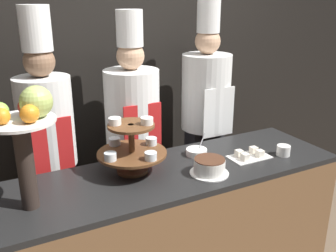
# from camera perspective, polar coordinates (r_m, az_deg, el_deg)

# --- Properties ---
(wall_back) EXTENTS (10.00, 0.06, 2.80)m
(wall_back) POSITION_cam_1_polar(r_m,az_deg,el_deg) (2.95, -7.58, 9.58)
(wall_back) COLOR black
(wall_back) RESTS_ON ground_plane
(buffet_counter) EXTENTS (2.11, 0.64, 0.89)m
(buffet_counter) POSITION_cam_1_polar(r_m,az_deg,el_deg) (2.51, 1.09, -15.81)
(buffet_counter) COLOR brown
(buffet_counter) RESTS_ON ground_plane
(tiered_stand) EXTENTS (0.41, 0.41, 0.34)m
(tiered_stand) POSITION_cam_1_polar(r_m,az_deg,el_deg) (2.21, -5.55, -3.13)
(tiered_stand) COLOR brown
(tiered_stand) RESTS_ON buffet_counter
(fruit_pedestal) EXTENTS (0.33, 0.33, 0.61)m
(fruit_pedestal) POSITION_cam_1_polar(r_m,az_deg,el_deg) (1.86, -20.80, -0.16)
(fruit_pedestal) COLOR #2D231E
(fruit_pedestal) RESTS_ON buffet_counter
(cake_round) EXTENTS (0.23, 0.23, 0.10)m
(cake_round) POSITION_cam_1_polar(r_m,az_deg,el_deg) (2.23, 6.33, -6.17)
(cake_round) COLOR white
(cake_round) RESTS_ON buffet_counter
(cup_white) EXTENTS (0.09, 0.09, 0.07)m
(cup_white) POSITION_cam_1_polar(r_m,az_deg,el_deg) (2.58, 17.18, -3.58)
(cup_white) COLOR white
(cup_white) RESTS_ON buffet_counter
(cake_square_tray) EXTENTS (0.27, 0.16, 0.05)m
(cake_square_tray) POSITION_cam_1_polar(r_m,az_deg,el_deg) (2.50, 12.30, -4.33)
(cake_square_tray) COLOR white
(cake_square_tray) RESTS_ON buffet_counter
(serving_bowl_far) EXTENTS (0.14, 0.14, 0.14)m
(serving_bowl_far) POSITION_cam_1_polar(r_m,az_deg,el_deg) (2.49, 4.37, -3.95)
(serving_bowl_far) COLOR white
(serving_bowl_far) RESTS_ON buffet_counter
(chef_left) EXTENTS (0.35, 0.35, 1.84)m
(chef_left) POSITION_cam_1_polar(r_m,az_deg,el_deg) (2.55, -17.81, -2.05)
(chef_left) COLOR #38332D
(chef_left) RESTS_ON ground_plane
(chef_center_left) EXTENTS (0.39, 0.39, 1.80)m
(chef_center_left) POSITION_cam_1_polar(r_m,az_deg,el_deg) (2.70, -5.37, -0.46)
(chef_center_left) COLOR black
(chef_center_left) RESTS_ON ground_plane
(chef_center_right) EXTENTS (0.38, 0.38, 1.89)m
(chef_center_right) POSITION_cam_1_polar(r_m,az_deg,el_deg) (2.96, 5.72, 2.14)
(chef_center_right) COLOR #28282D
(chef_center_right) RESTS_ON ground_plane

